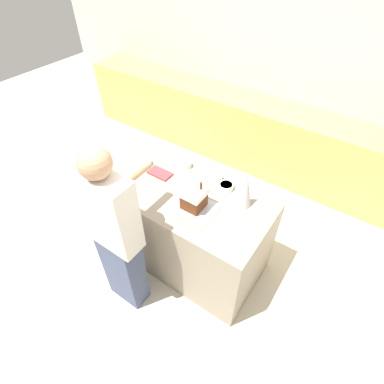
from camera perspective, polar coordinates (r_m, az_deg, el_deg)
name	(u,v)px	position (r m, az deg, el deg)	size (l,w,h in m)	color
ground_plane	(186,255)	(3.35, -1.15, -11.85)	(12.00, 12.00, 0.00)	beige
wall_back	(289,70)	(4.20, 18.05, 21.22)	(8.00, 0.05, 2.60)	beige
back_cabinet_block	(267,138)	(4.29, 14.08, 9.87)	(6.00, 0.60, 0.94)	tan
kitchen_island	(185,227)	(2.98, -1.28, -6.74)	(1.57, 0.81, 0.93)	gray
baking_tray	(194,207)	(2.52, 0.34, -2.79)	(0.40, 0.29, 0.01)	#B2B2BC
gingerbread_house	(194,197)	(2.44, 0.36, -1.01)	(0.19, 0.19, 0.27)	#5B2D14
decorative_tree	(245,188)	(2.45, 10.09, 0.68)	(0.13, 0.13, 0.37)	silver
candy_bowl_far_right	(145,162)	(2.97, -8.86, 5.63)	(0.11, 0.11, 0.05)	white
candy_bowl_behind_tray	(136,169)	(2.91, -10.68, 4.31)	(0.10, 0.10, 0.04)	silver
candy_bowl_near_tray_left	(216,177)	(2.77, 4.54, 2.79)	(0.12, 0.12, 0.05)	silver
candy_bowl_beside_tree	(187,164)	(2.91, -1.05, 5.33)	(0.10, 0.10, 0.05)	silver
candy_bowl_center_rear	(226,186)	(2.69, 6.51, 1.15)	(0.14, 0.14, 0.05)	white
cookbook	(160,173)	(2.85, -6.12, 3.58)	(0.23, 0.12, 0.02)	#B23338
person	(116,235)	(2.45, -14.36, -8.00)	(0.45, 0.56, 1.72)	#424C6B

